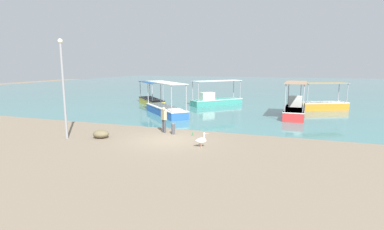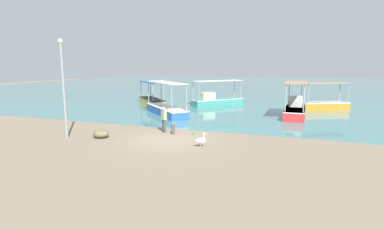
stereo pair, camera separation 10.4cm
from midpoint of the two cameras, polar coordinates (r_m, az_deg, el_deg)
ground at (r=17.96m, az=-4.67°, el=-4.74°), size 120.00×120.00×0.00m
harbor_water at (r=64.44m, az=12.96°, el=5.40°), size 110.00×90.00×0.00m
fishing_boat_center at (r=26.90m, az=18.84°, el=1.00°), size 1.80×5.02×2.99m
fishing_boat_outer at (r=33.20m, az=4.37°, el=2.94°), size 5.10×5.54×2.70m
fishing_boat_near_left at (r=32.46m, az=23.58°, el=1.91°), size 4.89×3.59×2.66m
fishing_boat_far_right at (r=33.74m, az=-7.87°, el=2.84°), size 4.80×4.96×2.53m
fishing_boat_near_right at (r=26.87m, az=-5.15°, el=1.23°), size 5.76×5.74×2.89m
pelican at (r=16.30m, az=1.63°, el=-4.84°), size 0.72×0.55×0.80m
lamp_post at (r=19.28m, az=-23.46°, el=5.47°), size 0.28×0.28×5.91m
mooring_bollard at (r=19.31m, az=-3.76°, el=-2.47°), size 0.24×0.24×0.77m
fisherman_standing at (r=19.75m, az=-5.52°, el=-0.75°), size 0.45×0.41×1.69m
net_pile at (r=19.17m, az=-17.11°, el=-3.47°), size 1.00×0.85×0.49m
glass_bottle at (r=18.90m, az=-0.04°, el=-3.65°), size 0.07×0.07×0.27m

